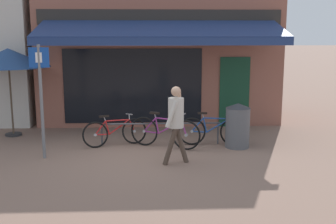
{
  "coord_description": "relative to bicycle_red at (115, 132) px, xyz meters",
  "views": [
    {
      "loc": [
        0.16,
        -9.78,
        2.83
      ],
      "look_at": [
        0.6,
        -0.46,
        1.05
      ],
      "focal_mm": 45.0,
      "sensor_mm": 36.0,
      "label": 1
    }
  ],
  "objects": [
    {
      "name": "ground_plane",
      "position": [
        0.69,
        -0.59,
        -0.35
      ],
      "size": [
        160.0,
        160.0,
        0.0
      ],
      "primitive_type": "plane",
      "color": "#846656"
    },
    {
      "name": "parking_sign",
      "position": [
        -1.53,
        -1.01,
        1.21
      ],
      "size": [
        0.44,
        0.07,
        2.56
      ],
      "color": "slate",
      "rests_on": "ground_plane"
    },
    {
      "name": "pedestrian_adult",
      "position": [
        1.44,
        -1.56,
        0.7
      ],
      "size": [
        0.59,
        0.55,
        1.71
      ],
      "rotation": [
        0.0,
        0.0,
        -0.06
      ],
      "color": "#47382D",
      "rests_on": "ground_plane"
    },
    {
      "name": "bicycle_blue",
      "position": [
        2.47,
        -0.07,
        0.02
      ],
      "size": [
        1.76,
        0.52,
        0.86
      ],
      "rotation": [
        -0.13,
        0.0,
        -0.11
      ],
      "color": "black",
      "rests_on": "ground_plane"
    },
    {
      "name": "bicycle_red",
      "position": [
        0.0,
        0.0,
        0.0
      ],
      "size": [
        1.62,
        0.8,
        0.82
      ],
      "rotation": [
        -0.15,
        0.0,
        0.35
      ],
      "color": "black",
      "rests_on": "ground_plane"
    },
    {
      "name": "bike_rack_rail",
      "position": [
        1.15,
        0.01,
        0.11
      ],
      "size": [
        3.05,
        0.04,
        0.57
      ],
      "color": "#47494F",
      "rests_on": "ground_plane"
    },
    {
      "name": "cafe_parasol",
      "position": [
        -2.9,
        1.18,
        1.78
      ],
      "size": [
        2.22,
        2.22,
        2.4
      ],
      "color": "#4C3D2D",
      "rests_on": "ground_plane"
    },
    {
      "name": "litter_bin",
      "position": [
        3.05,
        -0.32,
        0.21
      ],
      "size": [
        0.61,
        0.61,
        1.11
      ],
      "color": "#515459",
      "rests_on": "ground_plane"
    },
    {
      "name": "bicycle_purple",
      "position": [
        1.25,
        -0.26,
        0.04
      ],
      "size": [
        1.72,
        0.84,
        0.88
      ],
      "rotation": [
        -0.05,
        0.0,
        -0.43
      ],
      "color": "black",
      "rests_on": "ground_plane"
    },
    {
      "name": "shop_front",
      "position": [
        1.22,
        3.53,
        2.0
      ],
      "size": [
        7.41,
        4.8,
        4.71
      ],
      "color": "#8E5647",
      "rests_on": "ground_plane"
    }
  ]
}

